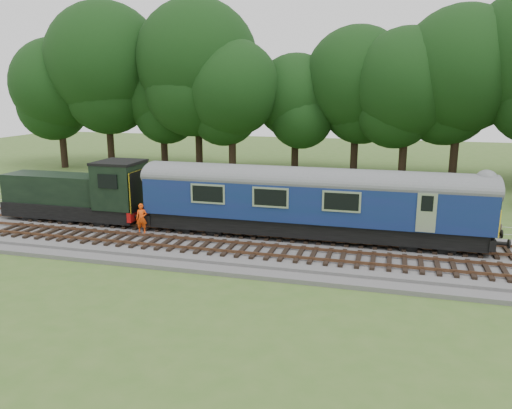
% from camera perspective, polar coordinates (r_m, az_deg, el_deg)
% --- Properties ---
extents(ground, '(120.00, 120.00, 0.00)m').
position_cam_1_polar(ground, '(25.84, 5.58, -5.40)').
color(ground, '#416525').
rests_on(ground, ground).
extents(ballast, '(70.00, 7.00, 0.35)m').
position_cam_1_polar(ballast, '(25.79, 5.59, -5.03)').
color(ballast, '#4C4C4F').
rests_on(ballast, ground).
extents(track_north, '(67.20, 2.40, 0.21)m').
position_cam_1_polar(track_north, '(27.03, 6.10, -3.65)').
color(track_north, black).
rests_on(track_north, ballast).
extents(track_south, '(67.20, 2.40, 0.21)m').
position_cam_1_polar(track_south, '(24.22, 4.95, -5.64)').
color(track_south, black).
rests_on(track_south, ballast).
extents(fence, '(64.00, 0.12, 1.00)m').
position_cam_1_polar(fence, '(30.09, 7.04, -2.75)').
color(fence, '#6B6054').
rests_on(fence, ground).
extents(tree_line, '(70.00, 8.00, 18.00)m').
position_cam_1_polar(tree_line, '(47.07, 10.15, 2.93)').
color(tree_line, black).
rests_on(tree_line, ground).
extents(dmu_railcar, '(18.05, 2.86, 3.88)m').
position_cam_1_polar(dmu_railcar, '(26.49, 6.18, 0.89)').
color(dmu_railcar, black).
rests_on(dmu_railcar, ground).
extents(shunter_loco, '(8.92, 2.60, 3.38)m').
position_cam_1_polar(shunter_loco, '(31.86, -19.41, 1.14)').
color(shunter_loco, black).
rests_on(shunter_loco, ground).
extents(worker, '(0.68, 0.53, 1.65)m').
position_cam_1_polar(worker, '(28.30, -12.95, -1.55)').
color(worker, '#FF490D').
rests_on(worker, ballast).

